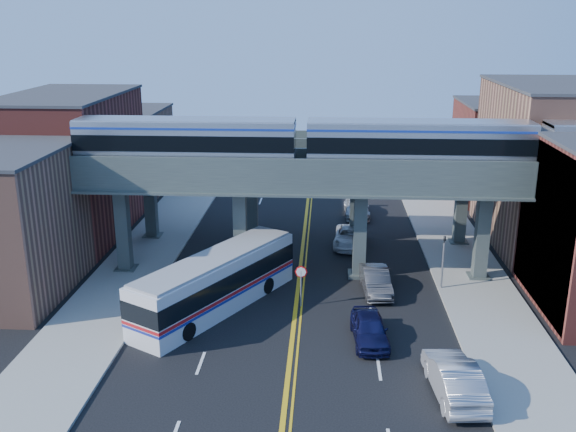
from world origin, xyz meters
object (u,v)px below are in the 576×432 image
at_px(transit_train, 419,144).
at_px(stop_sign, 301,279).
at_px(car_lane_a, 369,328).
at_px(car_lane_d, 357,207).
at_px(car_lane_b, 376,281).
at_px(car_lane_c, 350,237).
at_px(transit_bus, 216,283).
at_px(car_parked_curb, 454,378).
at_px(traffic_signal, 443,256).

relative_size(transit_train, stop_sign, 16.68).
bearing_deg(car_lane_a, car_lane_d, 85.07).
height_order(car_lane_b, car_lane_d, car_lane_b).
relative_size(stop_sign, car_lane_c, 0.52).
relative_size(transit_bus, car_lane_d, 2.35).
height_order(car_lane_d, car_parked_curb, car_parked_curb).
distance_m(transit_bus, car_lane_b, 10.19).
height_order(stop_sign, car_lane_a, stop_sign).
bearing_deg(traffic_signal, car_lane_a, -125.07).
xyz_separation_m(traffic_signal, car_lane_b, (-4.23, -0.59, -1.54)).
bearing_deg(stop_sign, transit_bus, -173.77).
bearing_deg(car_parked_curb, stop_sign, -55.94).
bearing_deg(traffic_signal, car_lane_d, 106.67).
bearing_deg(car_lane_c, stop_sign, -102.02).
height_order(traffic_signal, car_parked_curb, traffic_signal).
bearing_deg(traffic_signal, transit_bus, -165.71).
xyz_separation_m(transit_bus, car_lane_b, (9.71, 2.96, -0.88)).
bearing_deg(car_lane_a, transit_train, 65.73).
bearing_deg(car_parked_curb, transit_bus, -39.66).
distance_m(car_lane_b, car_lane_c, 8.74).
xyz_separation_m(transit_train, car_lane_b, (-2.54, -2.59, -8.37)).
relative_size(car_lane_a, car_parked_curb, 0.83).
height_order(transit_train, car_lane_c, transit_train).
bearing_deg(transit_train, car_lane_b, -134.42).
relative_size(traffic_signal, car_parked_curb, 0.76).
height_order(car_lane_c, car_lane_d, car_lane_d).
height_order(transit_train, traffic_signal, transit_train).
bearing_deg(transit_train, car_lane_c, 122.92).
distance_m(transit_bus, car_lane_d, 21.54).
bearing_deg(car_lane_b, transit_bus, -167.46).
relative_size(transit_bus, car_parked_curb, 2.25).
height_order(transit_bus, car_lane_a, transit_bus).
bearing_deg(stop_sign, transit_train, 34.76).
height_order(stop_sign, car_lane_b, stop_sign).
xyz_separation_m(car_lane_a, car_lane_c, (-0.58, 15.21, -0.06)).
distance_m(traffic_signal, car_lane_a, 8.89).
bearing_deg(stop_sign, car_lane_d, 77.68).
xyz_separation_m(transit_train, car_lane_d, (-3.07, 13.92, -8.38)).
xyz_separation_m(stop_sign, transit_bus, (-5.04, -0.55, -0.11)).
xyz_separation_m(car_lane_a, car_lane_b, (0.80, 6.58, -0.00)).
relative_size(transit_train, car_lane_a, 9.78).
bearing_deg(car_lane_d, traffic_signal, -74.87).
relative_size(car_lane_a, car_lane_d, 0.87).
relative_size(transit_bus, car_lane_b, 2.62).
xyz_separation_m(transit_bus, car_lane_c, (8.33, 11.59, -0.95)).
distance_m(traffic_signal, car_lane_b, 4.54).
relative_size(traffic_signal, car_lane_c, 0.81).
relative_size(car_lane_c, car_lane_d, 0.97).
xyz_separation_m(stop_sign, car_parked_curb, (7.45, -9.11, -0.87)).
bearing_deg(car_lane_d, stop_sign, -103.86).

